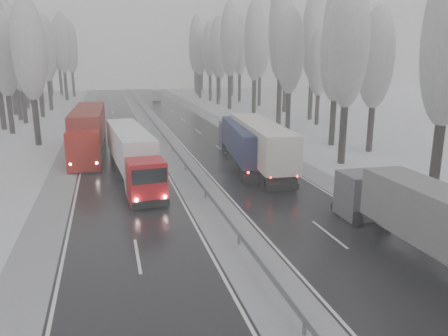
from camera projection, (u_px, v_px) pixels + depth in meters
name	position (u px, v px, depth m)	size (l,w,h in m)	color
carriageway_right	(237.00, 162.00, 41.13)	(7.50, 200.00, 0.03)	black
carriageway_left	(123.00, 169.00, 38.49)	(7.50, 200.00, 0.03)	black
median_slush	(182.00, 165.00, 39.81)	(3.00, 200.00, 0.04)	#A1A3A9
shoulder_right	(285.00, 159.00, 42.36)	(2.40, 200.00, 0.04)	#A1A3A9
shoulder_left	(63.00, 173.00, 37.25)	(2.40, 200.00, 0.04)	#A1A3A9
median_guardrail	(181.00, 159.00, 39.65)	(0.12, 200.00, 0.76)	slate
tree_18	(349.00, 44.00, 38.04)	(3.60, 3.60, 16.58)	black
tree_19	(376.00, 59.00, 43.48)	(3.60, 3.60, 14.57)	black
tree_20	(337.00, 52.00, 46.64)	(3.60, 3.60, 15.71)	black
tree_21	(338.00, 36.00, 50.48)	(3.60, 3.60, 18.62)	black
tree_22	(290.00, 52.00, 56.16)	(3.60, 3.60, 15.86)	black
tree_23	(320.00, 63.00, 61.85)	(3.60, 3.60, 13.55)	black
tree_24	(281.00, 31.00, 60.73)	(3.60, 3.60, 20.49)	black
tree_25	(313.00, 37.00, 66.38)	(3.60, 3.60, 19.44)	black
tree_26	(255.00, 41.00, 70.51)	(3.60, 3.60, 18.78)	black
tree_27	(286.00, 47.00, 76.23)	(3.60, 3.60, 17.62)	black
tree_28	(230.00, 40.00, 80.08)	(3.60, 3.60, 19.62)	black
tree_29	(260.00, 46.00, 85.91)	(3.60, 3.60, 18.11)	black
tree_30	(218.00, 48.00, 89.54)	(3.60, 3.60, 17.86)	black
tree_31	(240.00, 46.00, 94.65)	(3.60, 3.60, 18.58)	black
tree_32	(210.00, 50.00, 96.67)	(3.60, 3.60, 17.33)	black
tree_33	(219.00, 59.00, 101.67)	(3.60, 3.60, 14.33)	black
tree_34	(199.00, 50.00, 103.05)	(3.60, 3.60, 17.63)	black
tree_35	(232.00, 48.00, 109.00)	(3.60, 3.60, 18.25)	black
tree_36	(196.00, 44.00, 112.19)	(3.60, 3.60, 20.23)	black
tree_37	(219.00, 54.00, 118.28)	(3.60, 3.60, 16.37)	black
tree_38	(195.00, 50.00, 122.85)	(3.60, 3.60, 17.97)	black
tree_39	(202.00, 54.00, 127.59)	(3.60, 3.60, 16.19)	black
tree_62	(29.00, 50.00, 46.62)	(3.60, 3.60, 16.04)	black
tree_64	(3.00, 54.00, 54.05)	(3.60, 3.60, 15.42)	black
tree_66	(19.00, 55.00, 63.13)	(3.60, 3.60, 15.23)	black
tree_67	(13.00, 47.00, 66.23)	(3.60, 3.60, 17.09)	black
tree_68	(36.00, 50.00, 69.63)	(3.60, 3.60, 16.65)	black
tree_69	(7.00, 39.00, 71.74)	(3.60, 3.60, 19.35)	black
tree_70	(46.00, 49.00, 79.06)	(3.60, 3.60, 17.09)	black
tree_71	(20.00, 40.00, 81.22)	(3.60, 3.60, 19.61)	black
tree_72	(38.00, 56.00, 87.47)	(3.60, 3.60, 15.11)	black
tree_73	(25.00, 50.00, 90.16)	(3.60, 3.60, 17.22)	black
tree_74	(62.00, 43.00, 97.83)	(3.60, 3.60, 19.68)	black
tree_75	(22.00, 46.00, 99.46)	(3.60, 3.60, 18.60)	black
tree_76	(70.00, 47.00, 107.05)	(3.60, 3.60, 18.55)	black
tree_77	(49.00, 59.00, 110.06)	(3.60, 3.60, 14.32)	black
tree_78	(57.00, 45.00, 112.19)	(3.60, 3.60, 19.55)	black
tree_79	(48.00, 52.00, 115.63)	(3.60, 3.60, 17.07)	black
truck_grey_tarp	(441.00, 224.00, 19.97)	(2.36, 14.50, 3.71)	#56565C
truck_blue_box	(242.00, 140.00, 39.74)	(4.20, 15.01, 3.82)	#1B1F44
truck_cream_box	(258.00, 141.00, 38.00)	(4.07, 16.62, 4.23)	beige
box_truck_distant	(156.00, 95.00, 99.05)	(2.59, 6.78, 2.48)	#B4B7BB
truck_red_white	(132.00, 151.00, 34.84)	(3.66, 15.53, 3.95)	#B70A11
truck_red_red	(88.00, 128.00, 43.74)	(3.33, 17.81, 4.55)	#A11109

